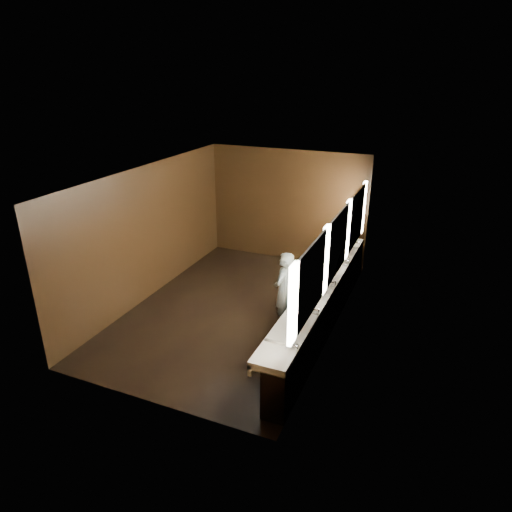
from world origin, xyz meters
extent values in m
plane|color=black|center=(0.00, 0.00, 0.00)|extent=(6.00, 6.00, 0.00)
cube|color=#2D2D2B|center=(0.00, 0.00, 2.80)|extent=(4.00, 6.00, 0.02)
cube|color=black|center=(0.00, 3.00, 1.40)|extent=(4.00, 0.02, 2.80)
cube|color=black|center=(0.00, -3.00, 1.40)|extent=(4.00, 0.02, 2.80)
cube|color=black|center=(-2.00, 0.00, 1.40)|extent=(0.02, 6.00, 2.80)
cube|color=black|center=(2.00, 0.00, 1.40)|extent=(0.02, 6.00, 2.80)
cube|color=black|center=(1.82, 0.00, 0.40)|extent=(0.36, 5.40, 0.81)
cube|color=silver|center=(1.73, 0.00, 0.85)|extent=(0.55, 5.40, 0.12)
cube|color=silver|center=(1.48, 0.00, 0.77)|extent=(0.06, 5.40, 0.18)
cylinder|color=silver|center=(1.91, -2.20, 0.99)|extent=(0.18, 0.04, 0.04)
cylinder|color=silver|center=(1.91, -1.10, 0.99)|extent=(0.18, 0.04, 0.04)
cylinder|color=silver|center=(1.91, 0.00, 0.99)|extent=(0.18, 0.04, 0.04)
cylinder|color=silver|center=(1.91, 1.10, 0.99)|extent=(0.18, 0.04, 0.04)
cylinder|color=silver|center=(1.91, 2.20, 0.99)|extent=(0.18, 0.04, 0.04)
cube|color=white|center=(1.97, -2.40, 1.75)|extent=(0.06, 0.22, 1.15)
cube|color=white|center=(1.99, -1.60, 1.75)|extent=(0.03, 1.32, 1.15)
cube|color=white|center=(1.97, -0.80, 1.75)|extent=(0.06, 0.23, 1.15)
cube|color=white|center=(1.99, 0.00, 1.75)|extent=(0.03, 1.32, 1.15)
cube|color=white|center=(1.97, 0.80, 1.75)|extent=(0.06, 0.23, 1.15)
cube|color=white|center=(1.99, 1.60, 1.75)|extent=(0.03, 1.32, 1.15)
cube|color=white|center=(1.97, 2.40, 1.75)|extent=(0.06, 0.22, 1.15)
imported|color=#91B8D8|center=(1.06, -0.14, 0.74)|extent=(0.40, 0.57, 1.48)
cylinder|color=black|center=(1.58, -0.50, 0.28)|extent=(0.42, 0.42, 0.57)
camera|label=1|loc=(3.57, -7.38, 4.60)|focal=32.00mm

